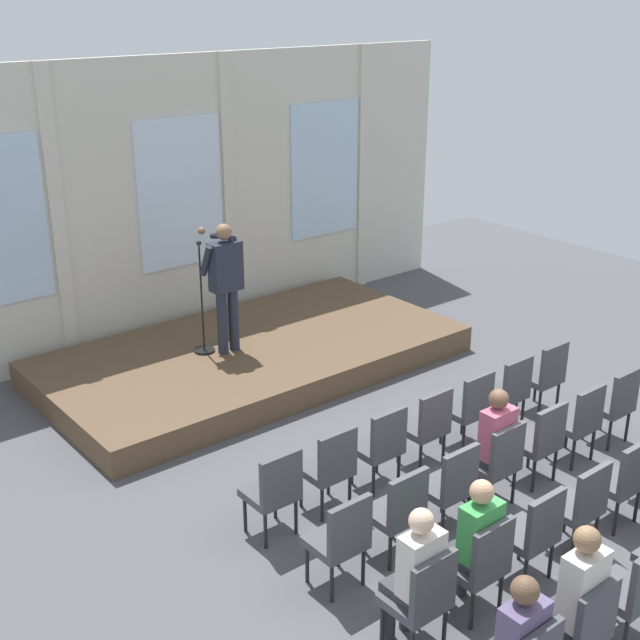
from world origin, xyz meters
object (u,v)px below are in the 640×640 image
(chair_r0_c0, at_px, (275,489))
(chair_r0_c1, at_px, (330,465))
(mic_stand, at_px, (203,328))
(audience_r2_c1, at_px, (474,538))
(chair_r1_c2, at_px, (450,483))
(audience_r1_c3, at_px, (492,440))
(speaker, at_px, (225,278))
(chair_r2_c3, at_px, (580,502))
(chair_r3_c1, at_px, (581,626))
(chair_r1_c0, at_px, (341,537))
(chair_r1_c6, at_px, (615,401))
(chair_r2_c2, at_px, (533,530))
(chair_r2_c1, at_px, (481,561))
(chair_r0_c6, at_px, (545,373))
(chair_r3_c2, at_px, (633,587))
(chair_r1_c5, at_px, (579,419))
(chair_r2_c4, at_px, (622,477))
(chair_r0_c5, at_px, (509,389))
(chair_r0_c2, at_px, (381,443))
(chair_r2_c0, at_px, (422,596))
(chair_r1_c4, at_px, (540,438))
(audience_r3_c1, at_px, (576,596))
(chair_r0_c3, at_px, (427,423))
(audience_r2_c0, at_px, (416,571))
(chair_r1_c3, at_px, (497,460))
(chair_r1_c1, at_px, (399,509))
(chair_r0_c4, at_px, (470,405))

(chair_r0_c0, relative_size, chair_r0_c1, 1.00)
(mic_stand, bearing_deg, audience_r2_c1, -97.62)
(chair_r1_c2, distance_m, audience_r1_c3, 0.71)
(speaker, xyz_separation_m, chair_r2_c3, (0.37, -5.32, -0.85))
(chair_r0_c0, height_order, chair_r3_c1, same)
(chair_r1_c0, relative_size, chair_r1_c6, 1.00)
(chair_r1_c2, xyz_separation_m, chair_r2_c2, (0.00, -0.98, 0.00))
(chair_r1_c0, distance_m, chair_r2_c1, 1.19)
(chair_r0_c6, relative_size, audience_r2_c1, 0.74)
(audience_r1_c3, relative_size, chair_r3_c2, 1.38)
(chair_r0_c0, bearing_deg, chair_r1_c5, -15.93)
(chair_r0_c6, xyz_separation_m, chair_r2_c4, (-1.37, -1.95, 0.00))
(chair_r0_c5, height_order, chair_r1_c2, same)
(chair_r3_c1, xyz_separation_m, chair_r3_c2, (0.68, 0.00, 0.00))
(chair_r0_c0, xyz_separation_m, audience_r2_c1, (0.68, -1.87, 0.18))
(chair_r0_c2, relative_size, chair_r3_c2, 1.00)
(chair_r1_c6, relative_size, chair_r3_c2, 1.00)
(chair_r1_c2, bearing_deg, chair_r2_c0, -144.49)
(chair_r1_c5, bearing_deg, chair_r2_c1, -160.37)
(chair_r1_c4, relative_size, audience_r3_c1, 0.69)
(speaker, relative_size, chair_r0_c0, 1.88)
(mic_stand, xyz_separation_m, chair_r0_c6, (2.69, -3.55, -0.16))
(chair_r0_c3, bearing_deg, chair_r0_c5, 0.00)
(chair_r1_c2, relative_size, audience_r2_c0, 0.72)
(chair_r1_c3, distance_m, chair_r2_c4, 1.19)
(chair_r0_c5, distance_m, audience_r1_c3, 1.64)
(chair_r2_c3, bearing_deg, chair_r1_c1, 144.49)
(chair_r0_c0, bearing_deg, chair_r1_c1, -54.98)
(chair_r1_c1, bearing_deg, audience_r3_c1, -90.00)
(chair_r1_c3, distance_m, chair_r2_c3, 0.98)
(mic_stand, xyz_separation_m, chair_r1_c6, (2.69, -4.52, -0.16))
(chair_r1_c3, distance_m, audience_r3_c1, 2.33)
(chair_r3_c1, bearing_deg, speaker, 81.05)
(chair_r0_c0, distance_m, chair_r0_c2, 1.37)
(chair_r2_c3, bearing_deg, chair_r2_c1, 180.00)
(chair_r0_c2, bearing_deg, chair_r1_c1, -125.02)
(chair_r0_c4, relative_size, chair_r1_c2, 1.00)
(chair_r0_c1, relative_size, chair_r0_c5, 1.00)
(chair_r1_c0, relative_size, audience_r3_c1, 0.69)
(chair_r0_c4, xyz_separation_m, chair_r1_c5, (0.68, -0.98, 0.00))
(audience_r3_c1, bearing_deg, mic_stand, 83.53)
(chair_r0_c0, height_order, chair_r2_c3, same)
(chair_r0_c2, xyz_separation_m, chair_r2_c2, (0.00, -1.95, 0.00))
(chair_r1_c0, height_order, audience_r2_c0, audience_r2_c0)
(chair_r3_c1, bearing_deg, chair_r0_c5, 46.94)
(chair_r3_c2, bearing_deg, audience_r2_c0, 142.26)
(chair_r3_c1, bearing_deg, chair_r1_c6, 29.72)
(chair_r0_c3, distance_m, chair_r1_c2, 1.19)
(chair_r1_c3, xyz_separation_m, chair_r1_c4, (0.68, 0.00, 0.00))
(chair_r0_c1, xyz_separation_m, chair_r1_c0, (-0.68, -0.98, 0.00))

